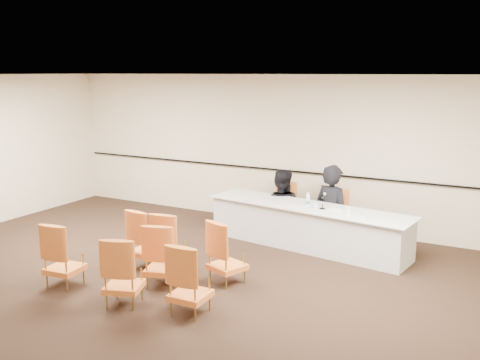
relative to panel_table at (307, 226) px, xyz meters
The scene contains 21 objects.
floor 3.01m from the panel_table, 112.39° to the right, with size 10.00×10.00×0.00m, color black.
ceiling 3.98m from the panel_table, 112.39° to the right, with size 10.00×10.00×0.00m, color silver.
wall_back 2.02m from the panel_table, 132.59° to the left, with size 10.00×0.04×3.00m, color beige.
wall_rail 1.80m from the panel_table, 133.53° to the left, with size 9.80×0.04×0.03m, color black.
panel_table is the anchor object (origin of this frame).
panelist_main 0.59m from the panel_table, 62.56° to the left, with size 0.72×0.47×1.98m, color black.
panelist_main_chair 0.60m from the panel_table, 62.56° to the left, with size 0.50×0.50×0.95m, color orange, non-canonical shape.
panelist_second 1.05m from the panel_table, 140.22° to the left, with size 0.83×0.65×1.71m, color black.
panelist_second_chair 1.06m from the panel_table, 140.22° to the left, with size 0.50×0.50×0.95m, color orange, non-canonical shape.
papers 0.66m from the panel_table, ahead, with size 0.30×0.22×0.00m, color white.
microphone 0.60m from the panel_table, 17.11° to the right, with size 0.09×0.19×0.26m, color black, non-canonical shape.
water_bottle 0.49m from the panel_table, 19.27° to the right, with size 0.07×0.07×0.24m, color teal, non-canonical shape.
drinking_glass 0.48m from the panel_table, 33.78° to the right, with size 0.06×0.06×0.10m, color white.
coffee_cup 0.96m from the panel_table, 17.66° to the right, with size 0.08×0.08×0.13m, color white.
aud_chair_front_left 2.84m from the panel_table, 131.24° to the right, with size 0.50×0.50×0.95m, color orange, non-canonical shape.
aud_chair_front_mid 2.56m from the panel_table, 124.71° to the right, with size 0.50×0.50×0.95m, color orange, non-canonical shape.
aud_chair_front_right 2.14m from the panel_table, 101.59° to the right, with size 0.50×0.50×0.95m, color orange, non-canonical shape.
aud_chair_back_left 4.11m from the panel_table, 126.73° to the right, with size 0.50×0.50×0.95m, color orange, non-canonical shape.
aud_chair_back_mid 3.62m from the panel_table, 110.50° to the right, with size 0.50×0.50×0.95m, color orange, non-canonical shape.
aud_chair_back_right 3.23m from the panel_table, 96.02° to the right, with size 0.50×0.50×0.95m, color orange, non-canonical shape.
aud_chair_extra 2.89m from the panel_table, 114.24° to the right, with size 0.50×0.50×0.95m, color orange, non-canonical shape.
Camera 1 is at (4.38, -5.77, 3.05)m, focal length 40.00 mm.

